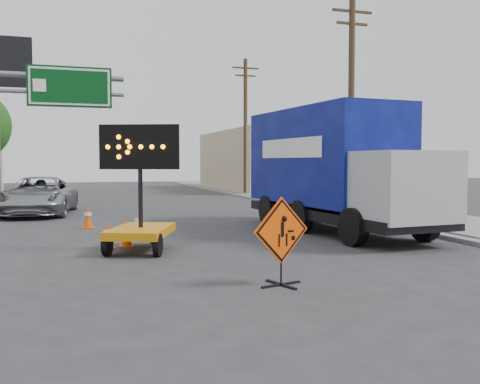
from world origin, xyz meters
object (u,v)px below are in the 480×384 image
box_truck (335,176)px  pickup_truck (39,196)px  construction_sign (281,239)px  arrow_board (141,223)px

box_truck → pickup_truck: bearing=133.2°
construction_sign → pickup_truck: construction_sign is taller
construction_sign → box_truck: (4.47, 6.49, 0.94)m
arrow_board → pickup_truck: (-2.93, 10.58, 0.10)m
arrow_board → pickup_truck: size_ratio=0.55×
box_truck → arrow_board: bearing=-167.1°
construction_sign → pickup_truck: bearing=91.8°
pickup_truck → construction_sign: bearing=-64.7°
arrow_board → box_truck: box_truck is taller
construction_sign → arrow_board: size_ratio=0.51×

